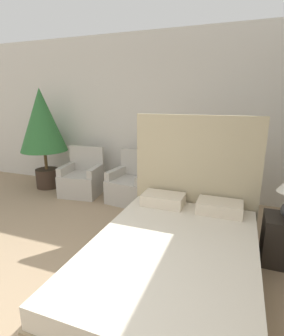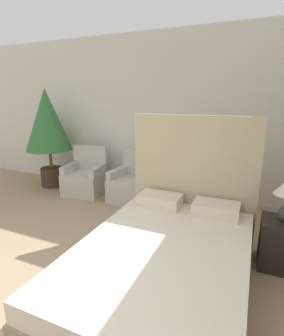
{
  "view_description": "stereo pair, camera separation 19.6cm",
  "coord_description": "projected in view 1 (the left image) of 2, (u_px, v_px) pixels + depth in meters",
  "views": [
    {
      "loc": [
        1.62,
        -0.91,
        1.78
      ],
      "look_at": [
        0.27,
        2.69,
        0.75
      ],
      "focal_mm": 28.0,
      "sensor_mm": 36.0,
      "label": 1
    },
    {
      "loc": [
        1.81,
        -0.83,
        1.78
      ],
      "look_at": [
        0.27,
        2.69,
        0.75
      ],
      "focal_mm": 28.0,
      "sensor_mm": 36.0,
      "label": 2
    }
  ],
  "objects": [
    {
      "name": "armchair_near_window_left",
      "position": [
        82.0,
        181.0,
        4.94
      ],
      "size": [
        0.76,
        0.71,
        0.88
      ],
      "rotation": [
        0.0,
        0.0,
        0.13
      ],
      "color": "#B7B2A8",
      "rests_on": "ground_plane"
    },
    {
      "name": "armchair_near_window_right",
      "position": [
        131.0,
        187.0,
        4.6
      ],
      "size": [
        0.76,
        0.7,
        0.88
      ],
      "rotation": [
        0.0,
        0.0,
        -0.12
      ],
      "color": "#B7B2A8",
      "rests_on": "ground_plane"
    },
    {
      "name": "bed",
      "position": [
        174.0,
        257.0,
        2.53
      ],
      "size": [
        1.54,
        2.21,
        1.58
      ],
      "color": "#8C7A5B",
      "rests_on": "ground_plane"
    },
    {
      "name": "potted_palm",
      "position": [
        42.0,
        124.0,
        5.08
      ],
      "size": [
        0.9,
        0.9,
        1.97
      ],
      "color": "#38281E",
      "rests_on": "ground_plane"
    },
    {
      "name": "wall_back",
      "position": [
        149.0,
        116.0,
        4.85
      ],
      "size": [
        10.0,
        0.06,
        2.9
      ],
      "color": "silver",
      "rests_on": "ground_plane"
    }
  ]
}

